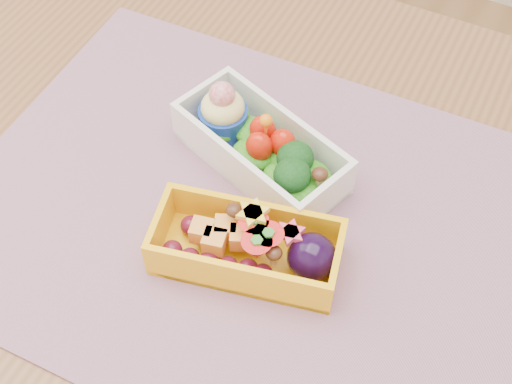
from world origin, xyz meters
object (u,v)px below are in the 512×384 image
at_px(bento_white, 260,147).
at_px(placemat, 247,215).
at_px(bento_yellow, 251,247).
at_px(table, 265,269).

bearing_deg(bento_white, placemat, -54.99).
relative_size(placemat, bento_yellow, 3.07).
xyz_separation_m(placemat, bento_white, (-0.02, 0.07, 0.03)).
relative_size(table, bento_white, 5.68).
distance_m(bento_white, bento_yellow, 0.13).
relative_size(bento_white, bento_yellow, 1.09).
relative_size(table, placemat, 2.01).
bearing_deg(table, bento_yellow, -79.64).
distance_m(table, bento_yellow, 0.14).
relative_size(table, bento_yellow, 6.19).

